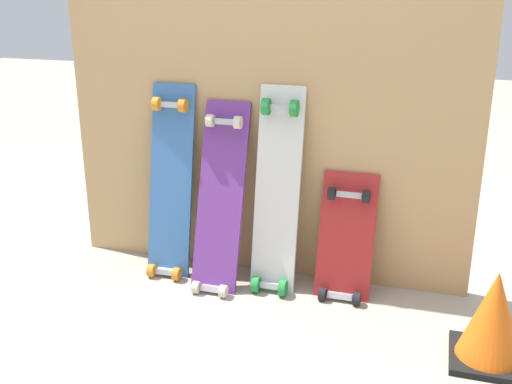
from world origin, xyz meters
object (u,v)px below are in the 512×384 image
(skateboard_blue, at_px, (170,189))
(skateboard_purple, at_px, (220,206))
(skateboard_white, at_px, (277,198))
(traffic_cone, at_px, (493,319))
(skateboard_red, at_px, (345,245))

(skateboard_blue, bearing_deg, skateboard_purple, -10.72)
(skateboard_blue, height_order, skateboard_white, skateboard_white)
(skateboard_white, xyz_separation_m, traffic_cone, (0.86, -0.35, -0.23))
(skateboard_purple, height_order, traffic_cone, skateboard_purple)
(skateboard_red, xyz_separation_m, traffic_cone, (0.56, -0.35, -0.05))
(skateboard_purple, distance_m, skateboard_red, 0.55)
(skateboard_purple, bearing_deg, traffic_cone, -15.54)
(skateboard_purple, xyz_separation_m, traffic_cone, (1.10, -0.31, -0.18))
(skateboard_purple, distance_m, skateboard_white, 0.25)
(skateboard_blue, xyz_separation_m, skateboard_red, (0.78, -0.00, -0.17))
(skateboard_blue, distance_m, skateboard_white, 0.48)
(skateboard_blue, xyz_separation_m, skateboard_purple, (0.25, -0.05, -0.03))
(traffic_cone, bearing_deg, skateboard_red, 148.12)
(skateboard_blue, distance_m, skateboard_purple, 0.25)
(skateboard_red, relative_size, traffic_cone, 1.68)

